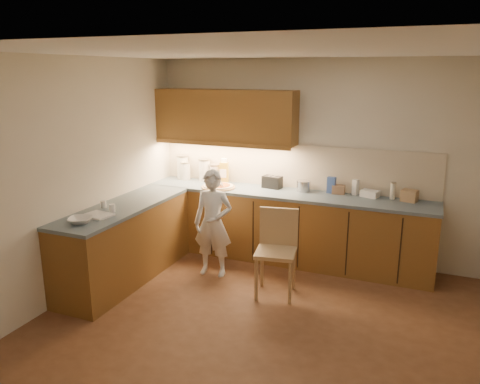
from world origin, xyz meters
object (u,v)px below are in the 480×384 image
Objects in this scene: wooden_chair at (277,246)px; toaster at (272,182)px; child at (213,223)px; pizza_on_board at (218,186)px; oil_jug at (224,172)px.

wooden_chair is 3.54× the size of toaster.
toaster is (0.43, 0.94, 0.35)m from child.
child is at bearing -70.48° from pizza_on_board.
pizza_on_board is 0.31m from oil_jug.
toaster is at bearing 0.05° from oil_jug.
pizza_on_board is 0.72m from toaster.
wooden_chair is (1.10, -0.83, -0.38)m from pizza_on_board.
oil_jug reaches higher than pizza_on_board.
pizza_on_board is at bearing 103.29° from child.
oil_jug reaches higher than wooden_chair.
child reaches higher than wooden_chair.
oil_jug is 1.29× the size of toaster.
child is at bearing -73.79° from oil_jug.
wooden_chair is at bearing -17.35° from child.
toaster reaches higher than wooden_chair.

